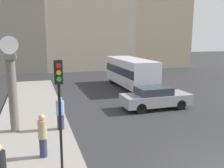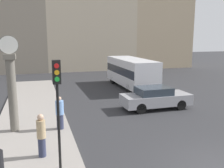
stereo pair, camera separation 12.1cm
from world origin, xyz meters
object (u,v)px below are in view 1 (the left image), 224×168
Objects in this scene: traffic_light_near at (59,93)px; street_clock at (12,88)px; pedestrian_blue_stripe at (60,113)px; pedestrian_tan_coat at (43,135)px; sedan_car at (155,98)px; bus_distant at (130,71)px.

street_clock reaches higher than traffic_light_near.
traffic_light_near is 4.26m from pedestrian_blue_stripe.
traffic_light_near is 2.24× the size of pedestrian_tan_coat.
pedestrian_blue_stripe is at bearing -10.09° from street_clock.
sedan_car is 0.59× the size of bus_distant.
street_clock is 2.79× the size of pedestrian_blue_stripe.
traffic_light_near reaches higher than pedestrian_blue_stripe.
sedan_car is at bearing 34.61° from pedestrian_tan_coat.
pedestrian_tan_coat reaches higher than sedan_car.
traffic_light_near reaches higher than bus_distant.
sedan_car is at bearing 42.60° from traffic_light_near.
sedan_car is 1.18× the size of traffic_light_near.
bus_distant is 4.51× the size of pedestrian_tan_coat.
bus_distant reaches higher than pedestrian_tan_coat.
pedestrian_tan_coat is at bearing -69.03° from street_clock.
sedan_car is 9.12m from traffic_light_near.
bus_distant is 14.24m from pedestrian_tan_coat.
street_clock is 3.53m from pedestrian_tan_coat.
sedan_car is 0.98× the size of street_clock.
pedestrian_blue_stripe is (0.36, 3.82, -1.85)m from traffic_light_near.
bus_distant is 12.69m from street_clock.
bus_distant is at bearing 43.04° from street_clock.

